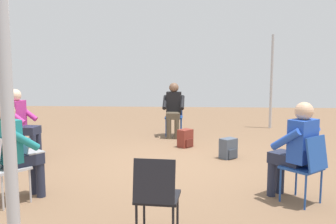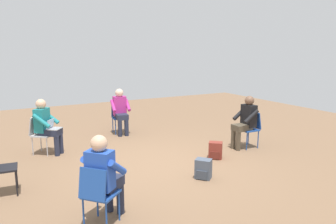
{
  "view_description": "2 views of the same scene",
  "coord_description": "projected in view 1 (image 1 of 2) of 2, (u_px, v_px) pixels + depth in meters",
  "views": [
    {
      "loc": [
        -0.31,
        6.21,
        1.71
      ],
      "look_at": [
        0.03,
        0.19,
        0.9
      ],
      "focal_mm": 40.0,
      "sensor_mm": 36.0,
      "label": 1
    },
    {
      "loc": [
        -5.64,
        2.88,
        2.33
      ],
      "look_at": [
        0.34,
        -0.39,
        0.99
      ],
      "focal_mm": 35.0,
      "sensor_mm": 36.0,
      "label": 2
    }
  ],
  "objects": [
    {
      "name": "tent_pole_near",
      "position": [
        271.0,
        82.0,
        9.63
      ],
      "size": [
        0.07,
        0.07,
        2.41
      ],
      "primitive_type": "cylinder",
      "color": "#B2B2B7",
      "rests_on": "ground"
    },
    {
      "name": "chair_north",
      "position": [
        156.0,
        194.0,
        3.47
      ],
      "size": [
        0.43,
        0.47,
        0.85
      ],
      "rotation": [
        0.0,
        0.0,
        -3.23
      ],
      "color": "black",
      "rests_on": "ground"
    },
    {
      "name": "backpack_near_laptop_user",
      "position": [
        228.0,
        150.0,
        6.69
      ],
      "size": [
        0.34,
        0.33,
        0.36
      ],
      "rotation": [
        0.0,
        0.0,
        0.7
      ],
      "color": "#475160",
      "rests_on": "ground"
    },
    {
      "name": "person_with_laptop",
      "position": [
        15.0,
        146.0,
        4.55
      ],
      "size": [
        0.63,
        0.64,
        1.24
      ],
      "rotation": [
        0.0,
        0.0,
        2.48
      ],
      "color": "#23283D",
      "rests_on": "ground"
    },
    {
      "name": "tent_pole_far",
      "position": [
        11.0,
        169.0,
        2.02
      ],
      "size": [
        0.07,
        0.07,
        2.27
      ],
      "primitive_type": "cylinder",
      "color": "#B2B2B7",
      "rests_on": "ground"
    },
    {
      "name": "chair_east",
      "position": [
        13.0,
        130.0,
        6.69
      ],
      "size": [
        0.48,
        0.45,
        0.85
      ],
      "rotation": [
        0.0,
        0.0,
        1.45
      ],
      "color": "#1E4799",
      "rests_on": "ground"
    },
    {
      "name": "backpack_by_empty_chair",
      "position": [
        185.0,
        139.0,
        7.57
      ],
      "size": [
        0.34,
        0.34,
        0.36
      ],
      "rotation": [
        0.0,
        0.0,
        3.99
      ],
      "color": "maroon",
      "rests_on": "ground"
    },
    {
      "name": "person_in_blue",
      "position": [
        296.0,
        146.0,
        4.57
      ],
      "size": [
        0.63,
        0.63,
        1.24
      ],
      "rotation": [
        0.0,
        0.0,
        -2.41
      ],
      "color": "#23283D",
      "rests_on": "ground"
    },
    {
      "name": "chair_south",
      "position": [
        174.0,
        114.0,
        8.76
      ],
      "size": [
        0.41,
        0.44,
        0.85
      ],
      "rotation": [
        0.0,
        0.0,
        -0.02
      ],
      "color": "#1E4799",
      "rests_on": "ground"
    },
    {
      "name": "chair_northeast",
      "position": [
        3.0,
        165.0,
        4.45
      ],
      "size": [
        0.58,
        0.58,
        0.85
      ],
      "rotation": [
        0.0,
        0.0,
        2.48
      ],
      "color": "#B7B7BC",
      "rests_on": "ground"
    },
    {
      "name": "person_in_magenta",
      "position": [
        21.0,
        120.0,
        6.63
      ],
      "size": [
        0.55,
        0.54,
        1.24
      ],
      "rotation": [
        0.0,
        0.0,
        1.45
      ],
      "color": "#23283D",
      "rests_on": "ground"
    },
    {
      "name": "person_in_black",
      "position": [
        174.0,
        107.0,
        8.57
      ],
      "size": [
        0.5,
        0.53,
        1.24
      ],
      "rotation": [
        0.0,
        0.0,
        -0.02
      ],
      "color": "#4C4233",
      "rests_on": "ground"
    },
    {
      "name": "ground_plane",
      "position": [
        170.0,
        163.0,
        6.39
      ],
      "size": [
        16.16,
        16.16,
        0.0
      ],
      "primitive_type": "plane",
      "color": "brown"
    },
    {
      "name": "chair_northwest",
      "position": [
        307.0,
        164.0,
        4.47
      ],
      "size": [
        0.58,
        0.59,
        0.85
      ],
      "rotation": [
        0.0,
        0.0,
        -2.41
      ],
      "color": "#1E4799",
      "rests_on": "ground"
    }
  ]
}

